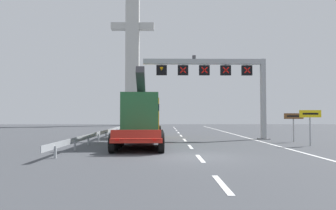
% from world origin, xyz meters
% --- Properties ---
extents(ground, '(112.00, 112.00, 0.00)m').
position_xyz_m(ground, '(0.00, 0.00, 0.00)').
color(ground, '#424449').
extents(lane_markings, '(0.20, 45.93, 0.01)m').
position_xyz_m(lane_markings, '(0.23, 15.66, 0.01)').
color(lane_markings, silver).
rests_on(lane_markings, ground).
extents(edge_line_right, '(0.20, 63.00, 0.01)m').
position_xyz_m(edge_line_right, '(6.20, 12.00, 0.01)').
color(edge_line_right, silver).
rests_on(edge_line_right, ground).
extents(overhead_lane_gantry, '(11.01, 0.90, 7.36)m').
position_xyz_m(overhead_lane_gantry, '(3.43, 11.15, 5.68)').
color(overhead_lane_gantry, '#9EA0A5').
rests_on(overhead_lane_gantry, ground).
extents(heavy_haul_truck_red, '(3.27, 14.11, 5.30)m').
position_xyz_m(heavy_haul_truck_red, '(-3.18, 8.91, 1.99)').
color(heavy_haul_truck_red, red).
rests_on(heavy_haul_truck_red, ground).
extents(exit_sign_yellow, '(1.49, 0.15, 2.45)m').
position_xyz_m(exit_sign_yellow, '(8.49, 5.31, 1.86)').
color(exit_sign_yellow, '#9EA0A5').
rests_on(exit_sign_yellow, ground).
extents(tourist_info_sign_brown, '(1.52, 0.15, 2.25)m').
position_xyz_m(tourist_info_sign_brown, '(8.68, 8.37, 1.72)').
color(tourist_info_sign_brown, '#9EA0A5').
rests_on(tourist_info_sign_brown, ground).
extents(guardrail_left, '(0.13, 35.03, 0.76)m').
position_xyz_m(guardrail_left, '(-6.84, 15.51, 0.56)').
color(guardrail_left, '#999EA3').
rests_on(guardrail_left, ground).
extents(bridge_pylon_distant, '(9.00, 2.00, 33.70)m').
position_xyz_m(bridge_pylon_distant, '(-8.16, 47.87, 17.24)').
color(bridge_pylon_distant, '#B7B7B2').
rests_on(bridge_pylon_distant, ground).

